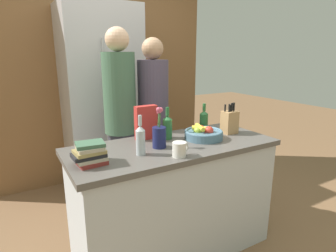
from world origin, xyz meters
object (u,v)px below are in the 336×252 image
at_px(person_at_sink, 120,115).
at_px(cereal_box, 146,123).
at_px(coffee_mug, 180,149).
at_px(refrigerator, 102,101).
at_px(knife_block, 230,122).
at_px(fruit_bowl, 204,133).
at_px(book_stack, 90,154).
at_px(bottle_oil, 167,127).
at_px(bottle_vinegar, 140,139).
at_px(bottle_wine, 204,120).
at_px(flower_vase, 159,135).
at_px(person_in_blue, 153,116).

bearing_deg(person_at_sink, cereal_box, -73.65).
bearing_deg(person_at_sink, coffee_mug, -76.08).
relative_size(refrigerator, knife_block, 7.83).
xyz_separation_m(fruit_bowl, knife_block, (0.28, 0.02, 0.05)).
relative_size(book_stack, bottle_oil, 0.79).
xyz_separation_m(refrigerator, bottle_vinegar, (-0.20, -1.45, -0.03)).
distance_m(fruit_bowl, person_at_sink, 0.78).
height_order(knife_block, bottle_wine, knife_block).
xyz_separation_m(knife_block, bottle_vinegar, (-0.86, -0.10, 0.01)).
relative_size(flower_vase, book_stack, 1.46).
bearing_deg(cereal_box, bottle_oil, -29.02).
xyz_separation_m(cereal_box, person_at_sink, (-0.05, 0.42, -0.01)).
relative_size(cereal_box, bottle_vinegar, 0.99).
bearing_deg(cereal_box, person_at_sink, 96.95).
height_order(bottle_wine, person_in_blue, person_in_blue).
xyz_separation_m(flower_vase, bottle_wine, (0.55, 0.21, 0.00)).
bearing_deg(knife_block, fruit_bowl, -175.50).
relative_size(fruit_bowl, person_in_blue, 0.18).
xyz_separation_m(bottle_oil, bottle_wine, (0.40, 0.06, -0.01)).
bearing_deg(refrigerator, bottle_vinegar, -97.72).
relative_size(cereal_box, person_at_sink, 0.15).
relative_size(knife_block, bottle_oil, 1.03).
height_order(book_stack, bottle_oil, bottle_oil).
bearing_deg(refrigerator, bottle_oil, -83.83).
xyz_separation_m(flower_vase, person_at_sink, (-0.04, 0.65, 0.03)).
distance_m(book_stack, bottle_oil, 0.70).
bearing_deg(person_in_blue, fruit_bowl, -107.04).
bearing_deg(flower_vase, person_in_blue, 66.30).
xyz_separation_m(flower_vase, bottle_oil, (0.15, 0.15, 0.01)).
distance_m(bottle_vinegar, bottle_wine, 0.78).
height_order(cereal_box, bottle_vinegar, bottle_vinegar).
xyz_separation_m(coffee_mug, person_in_blue, (0.25, 0.86, 0.02)).
distance_m(bottle_oil, person_in_blue, 0.50).
relative_size(knife_block, flower_vase, 0.89).
bearing_deg(person_in_blue, bottle_oil, -132.68).
bearing_deg(bottle_oil, flower_vase, -135.30).
distance_m(cereal_box, bottle_oil, 0.17).
height_order(fruit_bowl, bottle_wine, bottle_wine).
xyz_separation_m(knife_block, book_stack, (-1.19, -0.10, -0.03)).
bearing_deg(fruit_bowl, person_in_blue, 101.08).
bearing_deg(bottle_vinegar, cereal_box, 58.30).
relative_size(cereal_box, bottle_oil, 1.05).
xyz_separation_m(refrigerator, book_stack, (-0.53, -1.44, -0.07)).
xyz_separation_m(refrigerator, bottle_oil, (0.13, -1.23, -0.03)).
relative_size(bottle_oil, person_at_sink, 0.14).
height_order(coffee_mug, bottle_wine, bottle_wine).
relative_size(refrigerator, flower_vase, 6.97).
relative_size(knife_block, cereal_box, 0.98).
bearing_deg(book_stack, person_at_sink, 57.10).
bearing_deg(book_stack, coffee_mug, -16.74).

